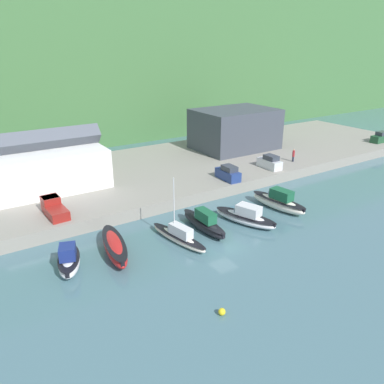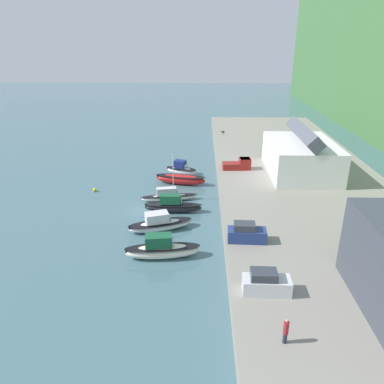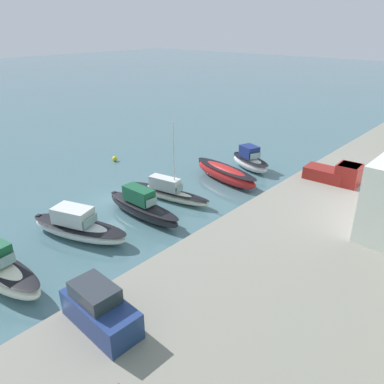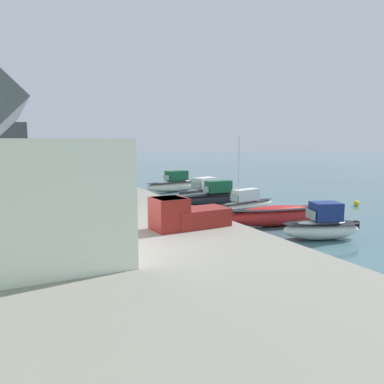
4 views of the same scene
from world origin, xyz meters
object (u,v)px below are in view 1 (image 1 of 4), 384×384
moored_boat_0 (69,260)px  moored_boat_1 (115,247)px  parked_car_2 (228,173)px  parked_car_0 (270,162)px  mooring_buoy_0 (222,312)px  moored_boat_4 (246,217)px  pickup_truck_0 (54,208)px  parked_car_1 (380,138)px  person_on_quay (293,155)px  moored_boat_5 (279,202)px  moored_boat_3 (204,223)px  moored_boat_2 (179,236)px

moored_boat_0 → moored_boat_1: moored_boat_0 is taller
moored_boat_0 → parked_car_2: parked_car_2 is taller
parked_car_0 → mooring_buoy_0: bearing=-138.3°
moored_boat_4 → pickup_truck_0: pickup_truck_0 is taller
parked_car_2 → pickup_truck_0: bearing=179.0°
parked_car_1 → person_on_quay: size_ratio=1.96×
moored_boat_4 → moored_boat_5: size_ratio=1.00×
mooring_buoy_0 → parked_car_2: bearing=51.1°
moored_boat_3 → pickup_truck_0: 17.51m
moored_boat_1 → pickup_truck_0: (-3.43, 9.79, 1.53)m
moored_boat_0 → person_on_quay: bearing=32.5°
moored_boat_0 → moored_boat_1: size_ratio=0.68×
person_on_quay → mooring_buoy_0: size_ratio=3.66×
moored_boat_3 → moored_boat_4: 5.39m
pickup_truck_0 → parked_car_2: bearing=-6.2°
moored_boat_5 → parked_car_1: parked_car_1 is taller
parked_car_0 → moored_boat_0: bearing=-163.6°
parked_car_0 → parked_car_1: same height
moored_boat_0 → moored_boat_2: bearing=12.7°
moored_boat_3 → parked_car_0: size_ratio=1.89×
moored_boat_2 → moored_boat_5: bearing=-8.6°
moored_boat_2 → moored_boat_4: bearing=-12.9°
moored_boat_2 → moored_boat_4: 9.14m
moored_boat_1 → pickup_truck_0: 10.48m
pickup_truck_0 → mooring_buoy_0: pickup_truck_0 is taller
parked_car_0 → moored_boat_1: bearing=-161.7°
parked_car_1 → mooring_buoy_0: size_ratio=7.18×
moored_boat_4 → parked_car_0: parked_car_0 is taller
mooring_buoy_0 → moored_boat_1: bearing=105.1°
parked_car_0 → pickup_truck_0: bearing=-179.7°
parked_car_2 → mooring_buoy_0: parked_car_2 is taller
parked_car_1 → person_on_quay: 25.19m
moored_boat_4 → parked_car_1: parked_car_1 is taller
parked_car_1 → moored_boat_0: bearing=98.4°
parked_car_2 → moored_boat_2: bearing=-143.5°
moored_boat_2 → moored_boat_3: size_ratio=1.06×
moored_boat_2 → parked_car_2: (14.32, 9.80, 1.76)m
moored_boat_5 → parked_car_2: parked_car_2 is taller
moored_boat_0 → pickup_truck_0: pickup_truck_0 is taller
parked_car_0 → person_on_quay: 5.94m
moored_boat_4 → parked_car_2: size_ratio=1.99×
moored_boat_2 → mooring_buoy_0: size_ratio=14.52×
parked_car_0 → mooring_buoy_0: size_ratio=7.25×
person_on_quay → mooring_buoy_0: 39.84m
parked_car_2 → moored_boat_0: bearing=-159.5°
moored_boat_2 → mooring_buoy_0: 12.37m
parked_car_1 → moored_boat_2: bearing=101.4°
moored_boat_0 → moored_boat_2: (11.43, -1.23, -0.21)m
moored_boat_2 → parked_car_0: moored_boat_2 is taller
mooring_buoy_0 → moored_boat_0: bearing=122.0°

